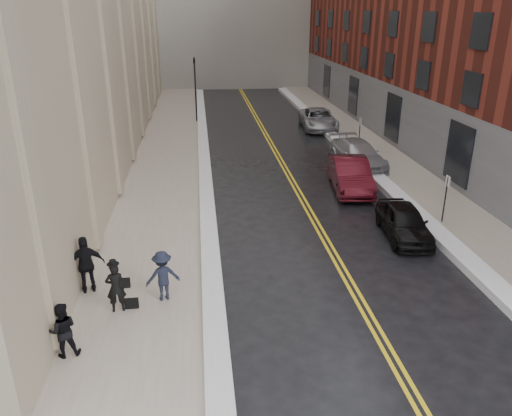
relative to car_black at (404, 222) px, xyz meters
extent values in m
plane|color=black|center=(-5.73, -7.00, -0.68)|extent=(160.00, 160.00, 0.00)
cube|color=gray|center=(-10.23, 9.00, -0.61)|extent=(4.00, 64.00, 0.15)
cube|color=gray|center=(3.27, 9.00, -0.61)|extent=(3.00, 64.00, 0.15)
cube|color=gold|center=(-3.35, 9.00, -0.68)|extent=(0.12, 64.00, 0.01)
cube|color=gold|center=(-3.11, 9.00, -0.68)|extent=(0.12, 64.00, 0.01)
cube|color=white|center=(-7.93, 9.00, -0.55)|extent=(0.70, 60.80, 0.26)
cube|color=white|center=(1.42, 9.00, -0.53)|extent=(0.85, 60.80, 0.30)
cube|color=maroon|center=(11.77, 16.00, 8.32)|extent=(14.00, 50.00, 18.00)
cylinder|color=black|center=(-8.33, 23.00, 1.92)|extent=(0.12, 0.12, 5.20)
imported|color=black|center=(-8.33, 23.00, 3.92)|extent=(0.18, 0.15, 0.90)
cylinder|color=black|center=(2.17, 1.00, 0.42)|extent=(0.06, 0.06, 2.20)
cube|color=white|center=(2.17, 1.00, 1.32)|extent=(0.02, 0.35, 0.45)
cylinder|color=black|center=(2.17, 13.00, 0.42)|extent=(0.06, 0.06, 2.20)
cube|color=white|center=(2.17, 13.00, 1.32)|extent=(0.02, 0.35, 0.45)
imported|color=black|center=(0.00, 0.00, 0.00)|extent=(1.95, 4.13, 1.36)
imported|color=#460C15|center=(-0.53, 5.86, 0.14)|extent=(2.31, 5.16, 1.65)
imported|color=#A4A7AC|center=(1.07, 9.71, 0.08)|extent=(2.67, 5.43, 1.52)
imported|color=#9FA1A7|center=(1.07, 19.83, 0.09)|extent=(2.96, 5.70, 1.54)
imported|color=black|center=(-10.84, -4.43, 0.27)|extent=(0.64, 0.47, 1.61)
imported|color=black|center=(-11.93, -6.41, 0.25)|extent=(0.88, 0.75, 1.57)
imported|color=black|center=(-9.48, -3.89, 0.30)|extent=(1.19, 0.85, 1.66)
imported|color=black|center=(-11.93, -3.15, 0.44)|extent=(1.22, 0.75, 1.95)
camera|label=1|loc=(-8.13, -17.85, 8.10)|focal=35.00mm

